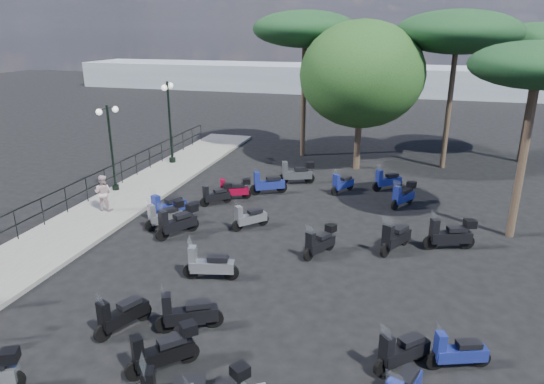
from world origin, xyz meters
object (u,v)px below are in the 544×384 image
(scooter_7, at_px, (188,314))
(scooter_23, at_px, (458,352))
(scooter_2, at_px, (122,315))
(scooter_4, at_px, (168,208))
(lamp_post_1, at_px, (111,143))
(scooter_8, at_px, (178,222))
(lamp_post_2, at_px, (169,117))
(scooter_25, at_px, (450,235))
(scooter_19, at_px, (320,242))
(pine_0, at_px, (458,32))
(scooter_13, at_px, (209,265))
(scooter_24, at_px, (395,238))
(scooter_3, at_px, (165,216))
(scooter_20, at_px, (403,196))
(scooter_18, at_px, (402,351))
(scooter_15, at_px, (297,173))
(scooter_9, at_px, (216,195))
(pine_1, at_px, (540,41))
(scooter_21, at_px, (342,184))
(pine_2, at_px, (305,29))
(pedestrian_far, at_px, (103,193))
(scooter_6, at_px, (163,351))
(scooter_26, at_px, (387,181))
(scooter_14, at_px, (249,218))
(scooter_10, at_px, (268,184))
(broadleaf_tree, at_px, (362,75))
(pine_3, at_px, (539,66))
(scooter_5, at_px, (234,189))

(scooter_7, height_order, scooter_23, scooter_7)
(scooter_2, relative_size, scooter_4, 0.94)
(lamp_post_1, bearing_deg, scooter_8, -19.67)
(lamp_post_2, distance_m, scooter_25, 16.25)
(scooter_7, xyz_separation_m, scooter_19, (2.49, 5.18, -0.01))
(pine_0, bearing_deg, scooter_13, -116.65)
(lamp_post_1, distance_m, scooter_24, 13.31)
(scooter_3, relative_size, scooter_13, 0.80)
(scooter_13, distance_m, scooter_23, 7.40)
(scooter_20, bearing_deg, scooter_25, 143.32)
(scooter_3, xyz_separation_m, scooter_18, (9.02, -5.98, -0.04))
(lamp_post_1, bearing_deg, pine_0, 46.63)
(scooter_3, bearing_deg, scooter_20, -112.04)
(scooter_15, bearing_deg, lamp_post_1, 93.25)
(scooter_9, distance_m, pine_1, 19.23)
(scooter_21, xyz_separation_m, scooter_24, (2.62, -5.77, 0.07))
(scooter_3, height_order, scooter_18, scooter_3)
(scooter_15, xyz_separation_m, pine_2, (-0.92, 5.56, 6.69))
(pedestrian_far, xyz_separation_m, scooter_18, (12.18, -6.66, -0.46))
(scooter_15, bearing_deg, scooter_25, -151.83)
(scooter_6, distance_m, scooter_26, 15.08)
(scooter_20, xyz_separation_m, scooter_25, (1.66, -3.95, 0.05))
(scooter_14, relative_size, scooter_15, 0.72)
(pine_2, bearing_deg, scooter_10, -90.31)
(scooter_6, bearing_deg, scooter_4, -18.34)
(scooter_25, relative_size, scooter_26, 1.30)
(scooter_15, xyz_separation_m, scooter_23, (6.58, -12.37, -0.13))
(scooter_10, xyz_separation_m, scooter_24, (5.93, -4.60, 0.00))
(pedestrian_far, height_order, broadleaf_tree, broadleaf_tree)
(lamp_post_1, height_order, scooter_14, lamp_post_1)
(scooter_8, distance_m, scooter_25, 9.79)
(scooter_7, bearing_deg, scooter_19, -53.12)
(scooter_18, relative_size, pine_3, 0.19)
(scooter_25, bearing_deg, scooter_15, 30.79)
(scooter_8, height_order, scooter_15, scooter_15)
(scooter_8, relative_size, scooter_13, 0.95)
(scooter_2, xyz_separation_m, scooter_21, (3.92, 12.44, -0.03))
(scooter_19, bearing_deg, scooter_20, -85.74)
(scooter_6, relative_size, scooter_25, 0.78)
(scooter_10, xyz_separation_m, scooter_15, (0.96, 1.89, 0.06))
(scooter_13, xyz_separation_m, scooter_26, (4.81, 10.31, -0.02))
(scooter_4, xyz_separation_m, scooter_21, (6.32, 5.24, -0.07))
(broadleaf_tree, bearing_deg, scooter_25, -65.51)
(scooter_5, bearing_deg, broadleaf_tree, -60.92)
(scooter_15, height_order, scooter_26, scooter_15)
(scooter_9, relative_size, scooter_24, 0.72)
(scooter_4, relative_size, pine_2, 0.20)
(pedestrian_far, height_order, pine_2, pine_2)
(lamp_post_1, relative_size, pine_1, 0.52)
(pine_1, bearing_deg, pine_2, -170.93)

